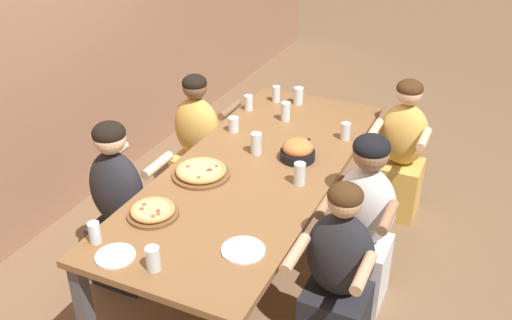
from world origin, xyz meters
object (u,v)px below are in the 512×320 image
drinking_glass_h (234,125)px  diner_near_midleft (337,283)px  pizza_board_second (201,172)px  drinking_glass_j (300,174)px  empty_plate_b (115,256)px  skillet_bowl (298,151)px  drinking_glass_b (345,132)px  drinking_glass_i (276,95)px  drinking_glass_e (153,260)px  empty_plate_a (243,250)px  diner_near_center (363,228)px  pizza_board_main (153,212)px  drinking_glass_a (286,113)px  diner_far_midleft (120,211)px  drinking_glass_d (95,234)px  drinking_glass_c (298,96)px  diner_far_midright (198,149)px  diner_near_right (400,156)px  drinking_glass_g (249,103)px

drinking_glass_h → diner_near_midleft: diner_near_midleft is taller
pizza_board_second → drinking_glass_j: drinking_glass_j is taller
empty_plate_b → skillet_bowl: bearing=-19.2°
drinking_glass_b → drinking_glass_i: bearing=59.2°
drinking_glass_e → drinking_glass_j: bearing=-18.9°
empty_plate_a → drinking_glass_i: bearing=18.0°
skillet_bowl → diner_near_center: 0.64m
empty_plate_a → diner_near_center: size_ratio=0.19×
skillet_bowl → drinking_glass_i: skillet_bowl is taller
pizza_board_main → diner_near_midleft: bearing=-79.0°
empty_plate_b → diner_near_center: (1.06, -0.97, -0.23)m
pizza_board_main → empty_plate_b: size_ratio=1.43×
empty_plate_b → drinking_glass_h: (1.49, 0.10, 0.04)m
skillet_bowl → drinking_glass_a: size_ratio=2.32×
diner_far_midleft → drinking_glass_b: bearing=44.5°
drinking_glass_a → drinking_glass_h: drinking_glass_a is taller
drinking_glass_d → diner_near_center: bearing=-48.6°
drinking_glass_j → pizza_board_main: bearing=136.7°
pizza_board_main → skillet_bowl: skillet_bowl is taller
empty_plate_b → drinking_glass_c: drinking_glass_c is taller
skillet_bowl → empty_plate_b: skillet_bowl is taller
pizza_board_second → drinking_glass_b: 1.07m
pizza_board_second → drinking_glass_e: size_ratio=2.85×
empty_plate_b → drinking_glass_h: 1.50m
drinking_glass_d → diner_far_midright: 1.60m
diner_near_right → empty_plate_a: bearing=76.9°
pizza_board_second → drinking_glass_i: 1.25m
pizza_board_main → diner_near_right: 2.03m
drinking_glass_b → diner_far_midleft: size_ratio=0.11×
drinking_glass_j → diner_near_right: (1.10, -0.40, -0.33)m
drinking_glass_h → diner_far_midright: diner_far_midright is taller
drinking_glass_c → drinking_glass_i: (-0.03, 0.17, -0.01)m
pizza_board_main → drinking_glass_e: 0.46m
drinking_glass_d → drinking_glass_j: drinking_glass_j is taller
drinking_glass_h → empty_plate_a: bearing=-151.4°
pizza_board_main → drinking_glass_c: bearing=-5.4°
empty_plate_b → drinking_glass_h: drinking_glass_h is taller
pizza_board_second → diner_far_midright: diner_far_midright is taller
drinking_glass_b → diner_far_midright: 1.16m
diner_near_midleft → diner_far_midright: (1.02, 1.43, -0.00)m
diner_far_midright → pizza_board_main: bearing=-70.6°
drinking_glass_c → drinking_glass_g: 0.40m
diner_far_midleft → diner_near_center: (0.44, -1.43, 0.01)m
drinking_glass_b → diner_far_midright: bearing=95.4°
drinking_glass_d → drinking_glass_h: bearing=-2.4°
pizza_board_main → skillet_bowl: size_ratio=0.86×
diner_far_midright → empty_plate_b: bearing=-73.9°
drinking_glass_a → drinking_glass_i: size_ratio=1.12×
drinking_glass_g → drinking_glass_c: bearing=-48.2°
drinking_glass_h → diner_near_center: diner_near_center is taller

